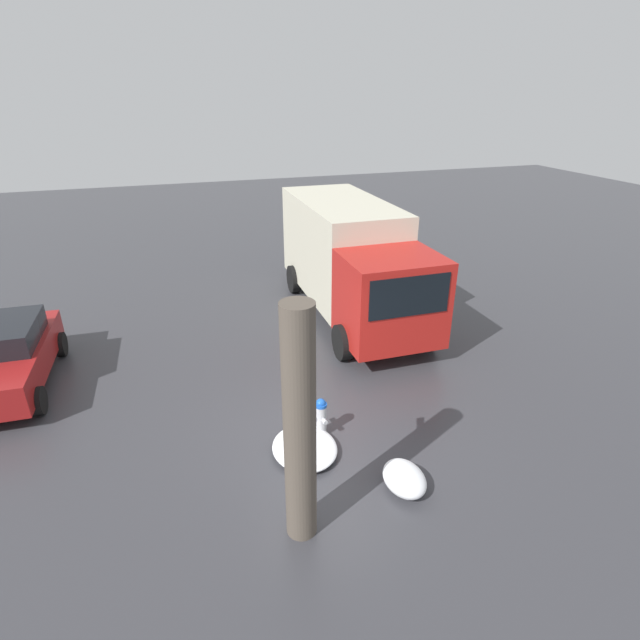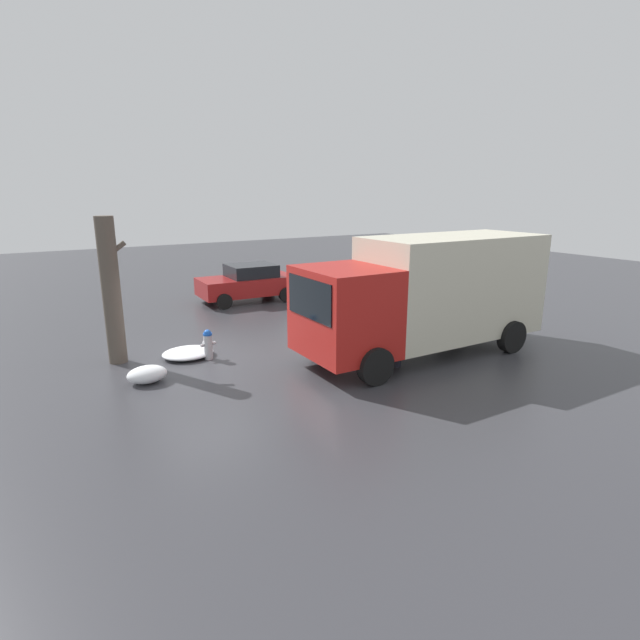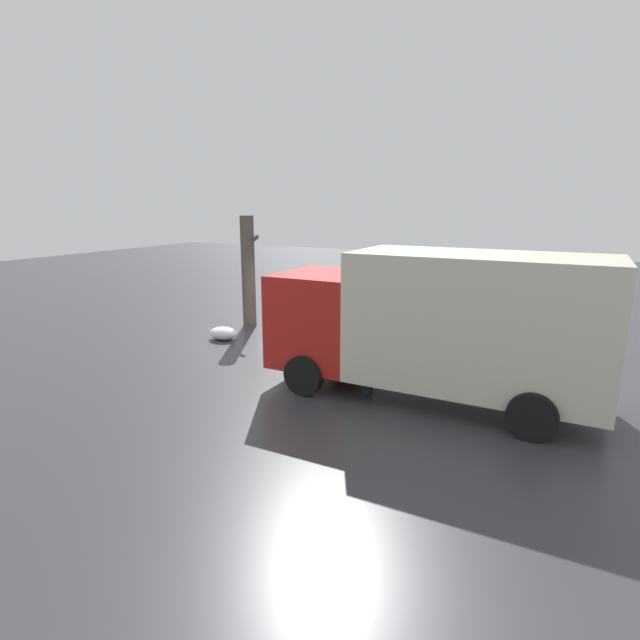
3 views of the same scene
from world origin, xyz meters
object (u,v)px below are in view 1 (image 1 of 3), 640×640
delivery_truck (351,257)px  pedestrian (383,299)px  parked_car (0,357)px  fire_hydrant (320,417)px  tree_trunk (300,428)px

delivery_truck → pedestrian: size_ratio=4.29×
delivery_truck → parked_car: size_ratio=1.83×
fire_hydrant → delivery_truck: (5.32, -2.66, 1.31)m
parked_car → pedestrian: bearing=-177.5°
pedestrian → parked_car: pedestrian is taller
parked_car → delivery_truck: bearing=-168.6°
delivery_truck → pedestrian: 1.67m
tree_trunk → fire_hydrant: bearing=-25.3°
tree_trunk → delivery_truck: size_ratio=0.53×
fire_hydrant → pedestrian: size_ratio=0.49×
fire_hydrant → parked_car: 7.30m
pedestrian → tree_trunk: bearing=104.4°
delivery_truck → pedestrian: (-1.39, -0.42, -0.82)m
delivery_truck → parked_car: (-1.46, 8.85, -0.96)m
delivery_truck → pedestrian: bearing=107.4°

